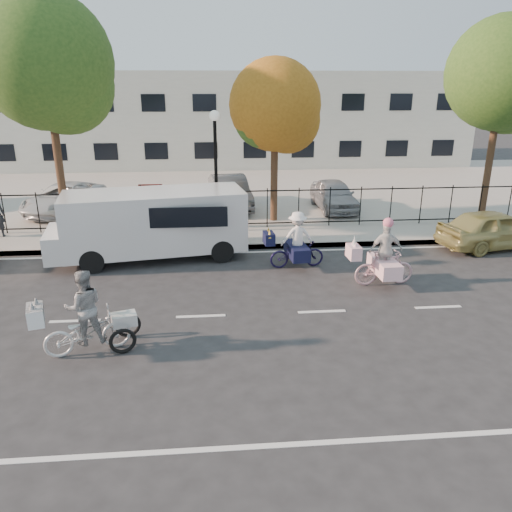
{
  "coord_description": "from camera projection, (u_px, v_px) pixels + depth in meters",
  "views": [
    {
      "loc": [
        0.4,
        -11.07,
        5.44
      ],
      "look_at": [
        1.46,
        1.2,
        1.1
      ],
      "focal_mm": 35.0,
      "sensor_mm": 36.0,
      "label": 1
    }
  ],
  "objects": [
    {
      "name": "lamppost",
      "position": [
        215.0,
        150.0,
        17.57
      ],
      "size": [
        0.36,
        0.36,
        4.33
      ],
      "color": "black",
      "rests_on": "sidewalk"
    },
    {
      "name": "unicorn_bike",
      "position": [
        384.0,
        261.0,
        13.83
      ],
      "size": [
        1.93,
        1.34,
        1.95
      ],
      "rotation": [
        0.0,
        0.0,
        1.62
      ],
      "color": "#D7A4AD",
      "rests_on": "ground"
    },
    {
      "name": "lot_car_d",
      "position": [
        334.0,
        195.0,
        21.5
      ],
      "size": [
        1.64,
        3.77,
        1.27
      ],
      "primitive_type": "imported",
      "rotation": [
        0.0,
        0.0,
        0.04
      ],
      "color": "#97999E",
      "rests_on": "parking_lot"
    },
    {
      "name": "building",
      "position": [
        206.0,
        118.0,
        34.67
      ],
      "size": [
        34.0,
        10.0,
        6.0
      ],
      "primitive_type": "cube",
      "color": "silver",
      "rests_on": "ground"
    },
    {
      "name": "gold_sedan",
      "position": [
        494.0,
        229.0,
        16.98
      ],
      "size": [
        4.16,
        2.33,
        1.34
      ],
      "primitive_type": "imported",
      "rotation": [
        0.0,
        0.0,
        1.77
      ],
      "color": "tan",
      "rests_on": "ground"
    },
    {
      "name": "zebra_trike",
      "position": [
        86.0,
        321.0,
        10.36
      ],
      "size": [
        2.15,
        1.3,
        1.84
      ],
      "rotation": [
        0.0,
        0.0,
        1.87
      ],
      "color": "silver",
      "rests_on": "ground"
    },
    {
      "name": "lot_car_c",
      "position": [
        230.0,
        192.0,
        21.75
      ],
      "size": [
        1.93,
        4.32,
        1.38
      ],
      "primitive_type": "imported",
      "rotation": [
        0.0,
        0.0,
        0.11
      ],
      "color": "#4D5055",
      "rests_on": "parking_lot"
    },
    {
      "name": "road_markings",
      "position": [
        201.0,
        316.0,
        12.17
      ],
      "size": [
        60.0,
        9.52,
        0.01
      ],
      "primitive_type": null,
      "color": "silver",
      "rests_on": "ground"
    },
    {
      "name": "tree_mid",
      "position": [
        278.0,
        110.0,
        18.7
      ],
      "size": [
        3.48,
        3.44,
        6.31
      ],
      "color": "#442D1D",
      "rests_on": "ground"
    },
    {
      "name": "parking_lot",
      "position": [
        206.0,
        188.0,
        26.24
      ],
      "size": [
        60.0,
        15.6,
        0.15
      ],
      "primitive_type": "cube",
      "color": "#A8A399",
      "rests_on": "ground"
    },
    {
      "name": "white_van",
      "position": [
        152.0,
        222.0,
        15.82
      ],
      "size": [
        6.38,
        2.92,
        2.17
      ],
      "rotation": [
        0.0,
        0.0,
        0.16
      ],
      "color": "white",
      "rests_on": "ground"
    },
    {
      "name": "tree_west",
      "position": [
        51.0,
        69.0,
        16.76
      ],
      "size": [
        4.53,
        4.53,
        8.3
      ],
      "color": "#442D1D",
      "rests_on": "ground"
    },
    {
      "name": "bull_bike",
      "position": [
        296.0,
        245.0,
        15.18
      ],
      "size": [
        1.9,
        1.31,
        1.75
      ],
      "rotation": [
        0.0,
        0.0,
        1.66
      ],
      "color": "black",
      "rests_on": "ground"
    },
    {
      "name": "tree_east",
      "position": [
        505.0,
        79.0,
        19.0
      ],
      "size": [
        4.27,
        4.27,
        7.83
      ],
      "color": "#442D1D",
      "rests_on": "ground"
    },
    {
      "name": "curb",
      "position": [
        204.0,
        248.0,
        16.89
      ],
      "size": [
        60.0,
        0.1,
        0.15
      ],
      "primitive_type": "cube",
      "color": "#A8A399",
      "rests_on": "ground"
    },
    {
      "name": "ground",
      "position": [
        201.0,
        316.0,
        12.17
      ],
      "size": [
        120.0,
        120.0,
        0.0
      ],
      "primitive_type": "plane",
      "color": "#333334"
    },
    {
      "name": "street_sign",
      "position": [
        151.0,
        199.0,
        17.94
      ],
      "size": [
        0.85,
        0.06,
        1.8
      ],
      "color": "black",
      "rests_on": "sidewalk"
    },
    {
      "name": "lot_car_b",
      "position": [
        65.0,
        198.0,
        21.05
      ],
      "size": [
        3.19,
        4.72,
        1.2
      ],
      "primitive_type": "imported",
      "rotation": [
        0.0,
        0.0,
        -0.3
      ],
      "color": "silver",
      "rests_on": "parking_lot"
    },
    {
      "name": "sidewalk",
      "position": [
        204.0,
        239.0,
        17.88
      ],
      "size": [
        60.0,
        2.2,
        0.15
      ],
      "primitive_type": "cube",
      "color": "#A8A399",
      "rests_on": "ground"
    },
    {
      "name": "iron_fence",
      "position": [
        204.0,
        209.0,
        18.64
      ],
      "size": [
        58.0,
        0.06,
        1.5
      ],
      "primitive_type": null,
      "color": "black",
      "rests_on": "sidewalk"
    }
  ]
}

